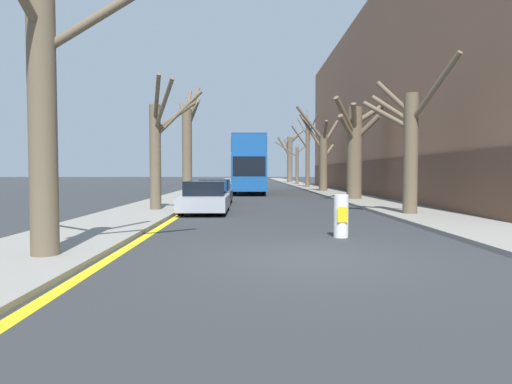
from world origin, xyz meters
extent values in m
plane|color=#2B2D30|center=(0.00, 0.00, 0.00)|extent=(300.00, 300.00, 0.00)
cube|color=gray|center=(-5.61, 50.00, 0.06)|extent=(3.06, 120.00, 0.12)
cube|color=gray|center=(5.61, 50.00, 0.06)|extent=(3.06, 120.00, 0.12)
cube|color=#93664C|center=(12.14, 26.19, 6.84)|extent=(10.00, 43.73, 13.69)
cube|color=brown|center=(7.12, 26.19, 1.25)|extent=(0.12, 42.86, 2.50)
cube|color=yellow|center=(-3.90, 50.00, 0.00)|extent=(0.24, 120.00, 0.01)
cylinder|color=brown|center=(-5.07, -0.20, 3.00)|extent=(0.52, 0.52, 6.00)
cylinder|color=brown|center=(-3.78, 0.15, 4.94)|extent=(2.72, 0.90, 2.06)
cylinder|color=brown|center=(-5.15, 10.61, 2.29)|extent=(0.48, 0.48, 4.57)
cylinder|color=brown|center=(-4.18, 10.76, 4.21)|extent=(2.08, 0.48, 2.08)
cylinder|color=brown|center=(-4.63, 9.74, 4.42)|extent=(1.25, 1.93, 1.96)
cylinder|color=brown|center=(-4.91, 9.85, 4.70)|extent=(0.68, 1.70, 1.79)
cylinder|color=brown|center=(-4.32, 10.75, 4.09)|extent=(1.78, 0.46, 1.34)
cylinder|color=brown|center=(-5.19, 20.95, 2.90)|extent=(0.64, 0.64, 5.79)
cylinder|color=brown|center=(-4.94, 22.23, 5.62)|extent=(0.75, 2.75, 2.56)
cylinder|color=brown|center=(-5.16, 21.60, 6.33)|extent=(0.30, 1.48, 1.82)
cylinder|color=brown|center=(-4.88, 21.71, 6.17)|extent=(0.90, 1.78, 2.68)
cylinder|color=brown|center=(-5.46, 21.56, 5.32)|extent=(0.83, 1.48, 2.17)
cylinder|color=brown|center=(5.07, 8.51, 2.36)|extent=(0.54, 0.54, 4.73)
cylinder|color=brown|center=(4.50, 8.81, 4.58)|extent=(1.35, 0.82, 1.43)
cylinder|color=brown|center=(4.27, 8.97, 3.93)|extent=(1.78, 1.12, 1.28)
cylinder|color=brown|center=(5.50, 7.45, 4.68)|extent=(1.08, 2.32, 2.25)
cylinder|color=brown|center=(4.43, 8.91, 4.16)|extent=(1.48, 1.01, 1.23)
cylinder|color=brown|center=(5.15, 18.22, 2.78)|extent=(0.87, 0.87, 5.56)
cylinder|color=brown|center=(4.60, 17.61, 4.19)|extent=(1.47, 1.59, 1.69)
cylinder|color=brown|center=(4.99, 17.69, 4.75)|extent=(0.69, 1.39, 1.90)
cylinder|color=brown|center=(6.59, 18.53, 5.49)|extent=(3.10, 0.95, 2.04)
cylinder|color=brown|center=(4.44, 17.46, 4.87)|extent=(1.79, 1.89, 2.26)
cylinder|color=brown|center=(5.77, 17.89, 4.30)|extent=(1.57, 1.04, 1.56)
cylinder|color=brown|center=(5.20, 29.89, 2.41)|extent=(0.71, 0.71, 4.82)
cylinder|color=brown|center=(4.24, 30.14, 5.06)|extent=(2.18, 0.78, 3.36)
cylinder|color=brown|center=(4.06, 29.83, 5.83)|extent=(2.49, 0.38, 3.02)
cylinder|color=brown|center=(5.72, 30.54, 3.46)|extent=(1.34, 1.57, 1.38)
cylinder|color=brown|center=(5.23, 29.33, 5.08)|extent=(0.34, 1.35, 1.86)
cylinder|color=brown|center=(5.85, 30.19, 5.07)|extent=(1.60, 0.91, 2.24)
cylinder|color=brown|center=(5.19, 40.30, 3.41)|extent=(0.45, 0.45, 6.82)
cylinder|color=brown|center=(4.28, 39.77, 5.41)|extent=(2.01, 1.26, 2.50)
cylinder|color=brown|center=(4.71, 40.78, 6.60)|extent=(1.16, 1.16, 2.04)
cylinder|color=brown|center=(5.31, 41.36, 7.12)|extent=(0.39, 2.26, 3.18)
cylinder|color=brown|center=(5.51, 40.88, 5.39)|extent=(0.82, 1.34, 1.78)
cylinder|color=brown|center=(5.62, 39.76, 6.62)|extent=(1.06, 1.28, 2.36)
cylinder|color=brown|center=(5.27, 51.74, 2.51)|extent=(0.42, 0.42, 5.02)
cylinder|color=brown|center=(5.36, 52.18, 4.66)|extent=(0.33, 1.04, 1.72)
cylinder|color=brown|center=(6.09, 51.81, 4.92)|extent=(1.74, 0.30, 1.33)
cylinder|color=brown|center=(3.79, 51.54, 4.73)|extent=(3.06, 0.55, 2.07)
cylinder|color=brown|center=(5.25, 62.27, 3.59)|extent=(0.83, 0.83, 7.17)
cylinder|color=brown|center=(4.89, 62.73, 5.68)|extent=(1.11, 1.31, 2.58)
cylinder|color=brown|center=(5.92, 62.04, 6.84)|extent=(1.63, 0.82, 1.57)
cylinder|color=brown|center=(6.32, 62.66, 7.45)|extent=(2.40, 1.10, 1.84)
cylinder|color=brown|center=(4.32, 62.08, 5.62)|extent=(2.16, 0.73, 3.12)
cube|color=#19519E|center=(-1.14, 28.57, 1.62)|extent=(2.54, 11.73, 2.54)
cube|color=#19519E|center=(-1.14, 28.57, 3.61)|extent=(2.49, 11.49, 1.45)
cube|color=navy|center=(-1.14, 28.57, 4.39)|extent=(2.49, 11.49, 0.12)
cube|color=black|center=(-1.14, 28.57, 2.11)|extent=(2.57, 10.32, 1.32)
cube|color=black|center=(-1.14, 28.57, 3.68)|extent=(2.57, 10.32, 1.10)
cube|color=black|center=(-1.14, 22.73, 2.11)|extent=(2.28, 0.06, 1.39)
cylinder|color=black|center=(-2.23, 25.05, 0.54)|extent=(0.30, 1.07, 1.07)
cylinder|color=black|center=(-0.04, 25.05, 0.54)|extent=(0.30, 1.07, 1.07)
cylinder|color=black|center=(-2.23, 31.85, 0.54)|extent=(0.30, 1.07, 1.07)
cylinder|color=black|center=(-0.04, 31.85, 0.54)|extent=(0.30, 1.07, 1.07)
cube|color=#9EA3AD|center=(-2.98, 10.11, 0.46)|extent=(1.89, 4.23, 0.55)
cube|color=black|center=(-2.98, 10.36, 1.03)|extent=(1.67, 2.20, 0.60)
cylinder|color=black|center=(-3.82, 8.84, 0.31)|extent=(0.20, 0.61, 0.61)
cylinder|color=black|center=(-2.14, 8.84, 0.31)|extent=(0.20, 0.61, 0.61)
cylinder|color=black|center=(-3.82, 11.38, 0.31)|extent=(0.20, 0.61, 0.61)
cylinder|color=black|center=(-2.14, 11.38, 0.31)|extent=(0.20, 0.61, 0.61)
cube|color=#4C5156|center=(-2.98, 15.47, 0.46)|extent=(1.76, 4.34, 0.55)
cube|color=black|center=(-2.98, 15.73, 1.03)|extent=(1.55, 2.26, 0.59)
cylinder|color=black|center=(-3.75, 14.17, 0.30)|extent=(0.20, 0.61, 0.61)
cylinder|color=black|center=(-2.21, 14.17, 0.30)|extent=(0.20, 0.61, 0.61)
cylinder|color=black|center=(-3.75, 16.77, 0.30)|extent=(0.20, 0.61, 0.61)
cylinder|color=black|center=(-2.21, 16.77, 0.30)|extent=(0.20, 0.61, 0.61)
cylinder|color=white|center=(1.26, 2.89, 0.56)|extent=(0.38, 0.38, 1.12)
cube|color=yellow|center=(1.26, 2.69, 0.62)|extent=(0.27, 0.01, 0.40)
camera|label=1|loc=(-1.15, -8.95, 1.71)|focal=32.00mm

